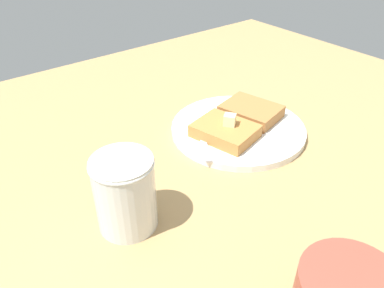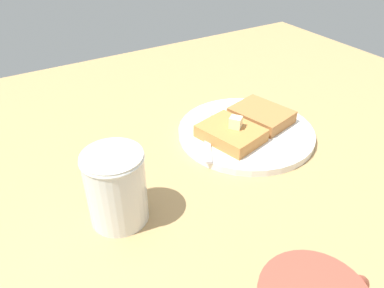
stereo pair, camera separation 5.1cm
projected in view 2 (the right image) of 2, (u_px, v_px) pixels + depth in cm
name	position (u px, v px, depth cm)	size (l,w,h in cm)	color
table_surface	(264.00, 145.00, 60.58)	(95.77, 95.77, 2.06)	tan
plate	(246.00, 132.00, 60.91)	(21.92, 21.92, 1.13)	white
toast_slice_left	(231.00, 133.00, 57.73)	(7.21, 9.19, 2.03)	#B97A3C
toast_slice_middle	(261.00, 115.00, 62.41)	(7.21, 9.19, 2.03)	#A86E3A
butter_pat_primary	(236.00, 122.00, 56.74)	(1.76, 1.59, 1.76)	#F4E7AE
fork	(206.00, 129.00, 60.32)	(9.43, 14.48, 0.36)	silver
syrup_jar	(116.00, 189.00, 43.40)	(7.23, 7.23, 9.35)	#4A1F0B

